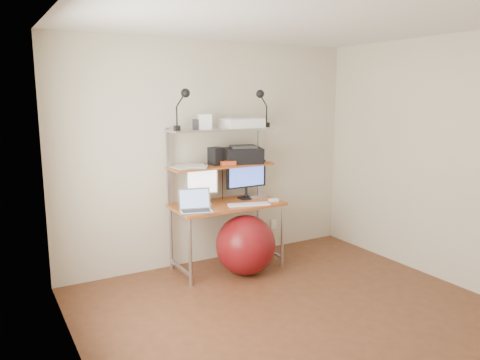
% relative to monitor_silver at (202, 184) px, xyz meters
% --- Properties ---
extents(room, '(3.60, 3.60, 3.60)m').
position_rel_monitor_silver_xyz_m(room, '(0.25, -1.55, 0.29)').
color(room, brown).
rests_on(room, ground).
extents(computer_desk, '(1.20, 0.60, 1.57)m').
position_rel_monitor_silver_xyz_m(computer_desk, '(0.25, -0.04, -0.00)').
color(computer_desk, '#B35B22').
rests_on(computer_desk, ground).
extents(desktop, '(1.20, 0.60, 0.00)m').
position_rel_monitor_silver_xyz_m(desktop, '(0.25, -0.11, -0.22)').
color(desktop, '#B35B22').
rests_on(desktop, computer_desk).
extents(mid_shelf, '(1.18, 0.34, 0.00)m').
position_rel_monitor_silver_xyz_m(mid_shelf, '(0.25, 0.02, 0.19)').
color(mid_shelf, '#B35B22').
rests_on(mid_shelf, computer_desk).
extents(top_shelf, '(1.18, 0.34, 0.00)m').
position_rel_monitor_silver_xyz_m(top_shelf, '(0.25, 0.02, 0.59)').
color(top_shelf, '#B0B1B5').
rests_on(top_shelf, computer_desk).
extents(floor, '(3.60, 3.60, 0.00)m').
position_rel_monitor_silver_xyz_m(floor, '(0.25, -1.55, -0.96)').
color(floor, brown).
rests_on(floor, ground).
extents(wall_outlet, '(0.08, 0.01, 0.12)m').
position_rel_monitor_silver_xyz_m(wall_outlet, '(1.10, 0.24, -0.66)').
color(wall_outlet, white).
rests_on(wall_outlet, room).
extents(monitor_silver, '(0.37, 0.14, 0.41)m').
position_rel_monitor_silver_xyz_m(monitor_silver, '(0.00, 0.00, 0.00)').
color(monitor_silver, '#B2B2B7').
rests_on(monitor_silver, desktop).
extents(monitor_black, '(0.51, 0.14, 0.50)m').
position_rel_monitor_silver_xyz_m(monitor_black, '(0.56, 0.01, 0.04)').
color(monitor_black, black).
rests_on(monitor_black, desktop).
extents(laptop, '(0.38, 0.34, 0.29)m').
position_rel_monitor_silver_xyz_m(laptop, '(-0.19, -0.24, -0.17)').
color(laptop, silver).
rests_on(laptop, desktop).
extents(keyboard, '(0.47, 0.25, 0.01)m').
position_rel_monitor_silver_xyz_m(keyboard, '(0.42, -0.29, -0.21)').
color(keyboard, white).
rests_on(keyboard, desktop).
extents(mouse, '(0.11, 0.07, 0.03)m').
position_rel_monitor_silver_xyz_m(mouse, '(0.75, -0.27, -0.20)').
color(mouse, white).
rests_on(mouse, desktop).
extents(mac_mini, '(0.23, 0.23, 0.04)m').
position_rel_monitor_silver_xyz_m(mac_mini, '(0.69, 0.01, -0.20)').
color(mac_mini, silver).
rests_on(mac_mini, desktop).
extents(phone, '(0.07, 0.12, 0.01)m').
position_rel_monitor_silver_xyz_m(phone, '(0.24, -0.22, -0.21)').
color(phone, black).
rests_on(phone, desktop).
extents(printer, '(0.48, 0.39, 0.20)m').
position_rel_monitor_silver_xyz_m(printer, '(0.53, 0.02, 0.29)').
color(printer, black).
rests_on(printer, mid_shelf).
extents(nas_cube, '(0.16, 0.16, 0.19)m').
position_rel_monitor_silver_xyz_m(nas_cube, '(0.19, 0.04, 0.29)').
color(nas_cube, black).
rests_on(nas_cube, mid_shelf).
extents(red_box, '(0.18, 0.14, 0.05)m').
position_rel_monitor_silver_xyz_m(red_box, '(0.30, -0.03, 0.22)').
color(red_box, '#D04A21').
rests_on(red_box, mid_shelf).
extents(scanner, '(0.44, 0.29, 0.12)m').
position_rel_monitor_silver_xyz_m(scanner, '(0.51, 0.01, 0.65)').
color(scanner, white).
rests_on(scanner, top_shelf).
extents(box_white, '(0.16, 0.14, 0.16)m').
position_rel_monitor_silver_xyz_m(box_white, '(0.04, 0.00, 0.67)').
color(box_white, white).
rests_on(box_white, top_shelf).
extents(box_grey, '(0.13, 0.13, 0.10)m').
position_rel_monitor_silver_xyz_m(box_grey, '(-0.01, 0.05, 0.64)').
color(box_grey, '#2E2E31').
rests_on(box_grey, top_shelf).
extents(clip_lamp_left, '(0.17, 0.09, 0.42)m').
position_rel_monitor_silver_xyz_m(clip_lamp_left, '(-0.22, -0.06, 0.90)').
color(clip_lamp_left, black).
rests_on(clip_lamp_left, top_shelf).
extents(clip_lamp_right, '(0.16, 0.09, 0.41)m').
position_rel_monitor_silver_xyz_m(clip_lamp_right, '(0.71, -0.06, 0.89)').
color(clip_lamp_right, black).
rests_on(clip_lamp_right, top_shelf).
extents(exercise_ball, '(0.64, 0.64, 0.64)m').
position_rel_monitor_silver_xyz_m(exercise_ball, '(0.34, -0.36, -0.64)').
color(exercise_ball, maroon).
rests_on(exercise_ball, floor).
extents(paper_stack, '(0.42, 0.42, 0.02)m').
position_rel_monitor_silver_xyz_m(paper_stack, '(-0.12, 0.02, 0.20)').
color(paper_stack, white).
rests_on(paper_stack, mid_shelf).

